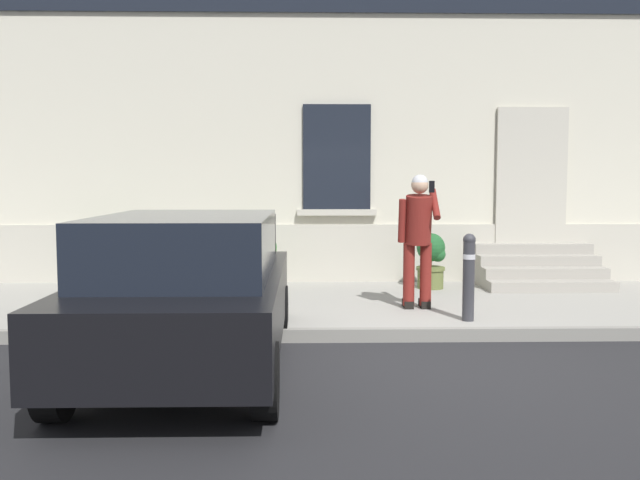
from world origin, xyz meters
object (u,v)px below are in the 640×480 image
object	(u,v)px
hatchback_car_black	(190,289)
planter_charcoal	(95,259)
bollard_near_person	(469,274)
planter_olive	(431,259)
person_on_phone	(418,233)
planter_cream	(263,259)

from	to	relation	value
hatchback_car_black	planter_charcoal	xyz separation A→B (m)	(-2.14, 4.16, -0.18)
bollard_near_person	planter_olive	size ratio (longest dim) A/B	1.22
planter_charcoal	planter_olive	bearing A→B (deg)	-1.30
hatchback_car_black	planter_charcoal	size ratio (longest dim) A/B	4.73
person_on_phone	planter_cream	world-z (taller)	person_on_phone
bollard_near_person	planter_charcoal	xyz separation A→B (m)	(-5.19, 2.60, -0.11)
hatchback_car_black	bollard_near_person	bearing A→B (deg)	27.11
person_on_phone	planter_charcoal	distance (m)	5.08
bollard_near_person	planter_cream	distance (m)	3.63
hatchback_car_black	person_on_phone	bearing A→B (deg)	42.24
hatchback_car_black	person_on_phone	xyz separation A→B (m)	(2.57, 2.33, 0.36)
person_on_phone	planter_olive	world-z (taller)	person_on_phone
planter_cream	planter_olive	distance (m)	2.60
planter_cream	bollard_near_person	bearing A→B (deg)	-44.48
hatchback_car_black	person_on_phone	size ratio (longest dim) A/B	2.33
hatchback_car_black	planter_olive	size ratio (longest dim) A/B	4.73
planter_olive	planter_cream	bearing A→B (deg)	178.58
planter_charcoal	planter_cream	distance (m)	2.60
person_on_phone	planter_charcoal	size ratio (longest dim) A/B	2.03
planter_charcoal	planter_cream	size ratio (longest dim) A/B	1.00
hatchback_car_black	planter_olive	world-z (taller)	hatchback_car_black
person_on_phone	planter_cream	distance (m)	2.81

